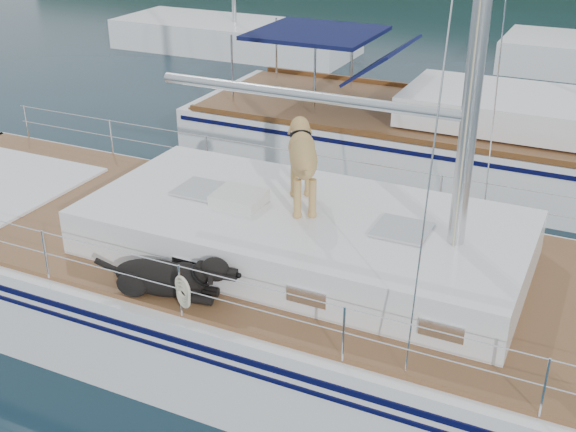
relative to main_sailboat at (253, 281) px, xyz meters
The scene contains 4 objects.
ground 0.68m from the main_sailboat, behind, with size 120.00×120.00×0.00m, color black.
main_sailboat is the anchor object (origin of this frame).
neighbor_sailboat 6.57m from the main_sailboat, 77.66° to the left, with size 11.00×3.50×13.30m.
bg_boat_west 16.18m from the main_sailboat, 120.03° to the left, with size 8.00×3.00×11.65m.
Camera 1 is at (3.92, -7.01, 5.43)m, focal length 45.00 mm.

